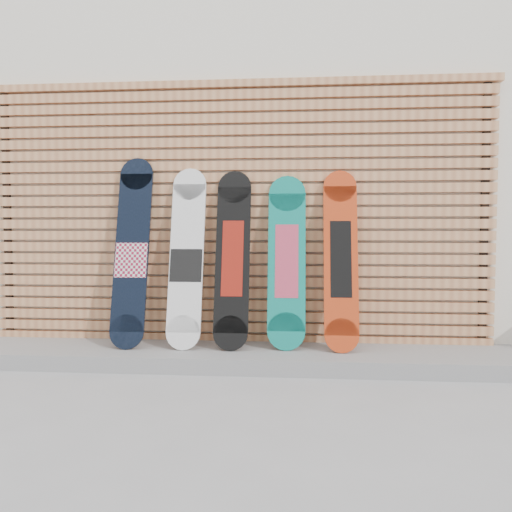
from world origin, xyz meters
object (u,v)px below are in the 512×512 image
Objects in this scene: snowboard_2 at (233,258)px; snowboard_0 at (132,252)px; snowboard_1 at (187,258)px; snowboard_4 at (341,259)px; snowboard_3 at (287,261)px.

snowboard_0 is at bearing -179.17° from snowboard_2.
snowboard_1 is 1.02× the size of snowboard_4.
snowboard_1 reaches higher than snowboard_4.
snowboard_3 is (0.81, 0.03, -0.02)m from snowboard_1.
snowboard_1 reaches higher than snowboard_3.
snowboard_2 is (0.37, 0.00, -0.00)m from snowboard_1.
snowboard_2 is at bearing -176.75° from snowboard_3.
snowboard_4 is at bearing 0.48° from snowboard_0.
snowboard_1 is 1.23m from snowboard_4.
snowboard_0 is 1.12× the size of snowboard_3.
snowboard_2 is at bearing -179.85° from snowboard_4.
snowboard_1 is at bearing -178.00° from snowboard_3.
snowboard_2 is at bearing 0.56° from snowboard_1.
snowboard_1 reaches higher than snowboard_2.
snowboard_0 is 1.06× the size of snowboard_1.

